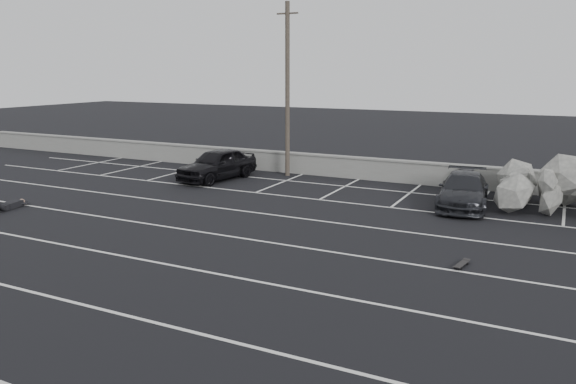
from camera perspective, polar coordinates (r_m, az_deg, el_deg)
The scene contains 10 objects.
ground at distance 16.01m, azimuth -13.21°, elevation -6.98°, with size 120.00×120.00×0.00m, color black.
seawall at distance 27.75m, azimuth 5.40°, elevation 2.64°, with size 50.00×0.45×1.06m.
stall_lines at distance 19.47m, azimuth -5.14°, elevation -3.21°, with size 36.00×20.05×0.01m.
car_left at distance 27.19m, azimuth -7.21°, elevation 2.83°, with size 1.77×4.41×1.50m, color black.
car_right at distance 22.68m, azimuth 17.39°, elevation 0.16°, with size 1.80×4.42×1.28m, color black.
utility_pole at distance 27.66m, azimuth -0.06°, elevation 10.32°, with size 1.11×0.22×8.34m.
trash_bin at distance 25.85m, azimuth 17.64°, elevation 1.23°, with size 0.68×0.68×0.95m.
riprap_pile at distance 23.23m, azimuth 27.21°, elevation -0.44°, with size 6.60×4.66×1.74m.
person at distance 23.99m, azimuth -26.21°, elevation -0.90°, with size 1.37×2.51×0.48m, color black, non-canonical shape.
skateboard at distance 15.96m, azimuth 17.21°, elevation -7.02°, with size 0.31×0.74×0.09m.
Camera 1 is at (9.80, -11.54, 5.22)m, focal length 35.00 mm.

